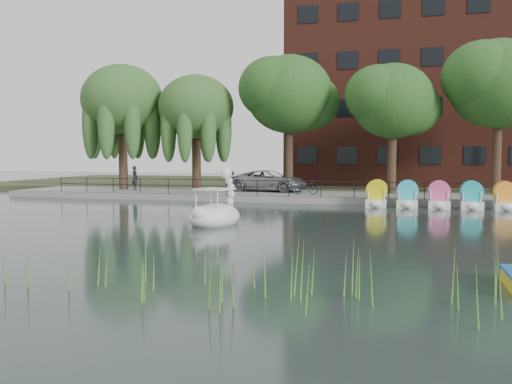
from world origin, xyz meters
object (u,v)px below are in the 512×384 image
at_px(minivan, 269,179).
at_px(bicycle, 305,187).
at_px(swan_boat, 216,212).
at_px(pedestrian, 135,176).

relative_size(minivan, bicycle, 3.51).
relative_size(bicycle, swan_boat, 0.53).
bearing_deg(pedestrian, swan_boat, 163.37).
height_order(minivan, pedestrian, pedestrian).
bearing_deg(pedestrian, minivan, -139.00).
xyz_separation_m(bicycle, pedestrian, (-12.60, 0.99, 0.49)).
bearing_deg(swan_boat, pedestrian, 140.93).
distance_m(pedestrian, swan_boat, 17.95).
distance_m(bicycle, pedestrian, 12.65).
height_order(minivan, bicycle, minivan).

